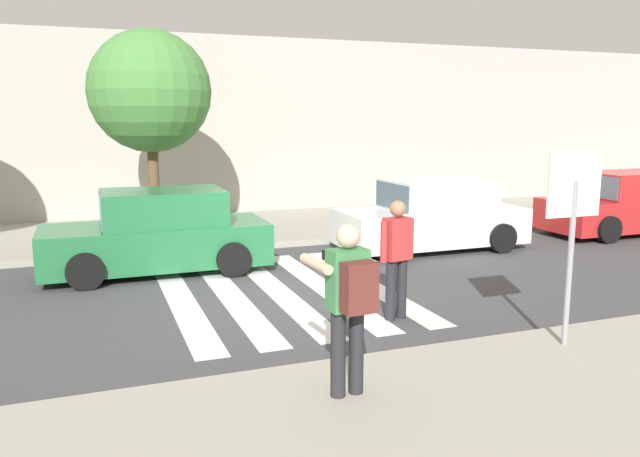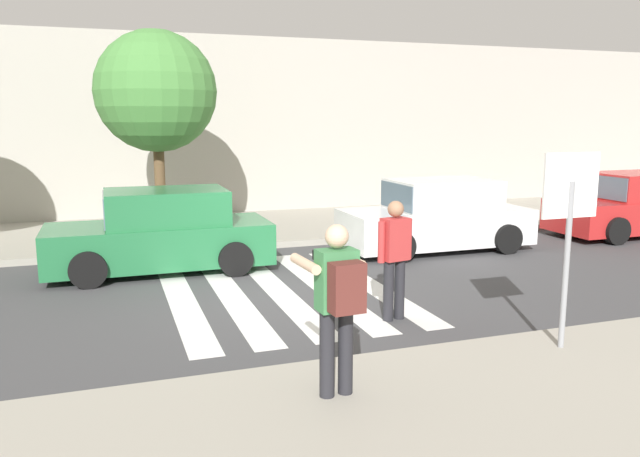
{
  "view_description": "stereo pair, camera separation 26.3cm",
  "coord_description": "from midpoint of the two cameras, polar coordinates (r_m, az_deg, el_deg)",
  "views": [
    {
      "loc": [
        -2.9,
        -9.5,
        2.86
      ],
      "look_at": [
        0.6,
        -0.2,
        1.1
      ],
      "focal_mm": 35.0,
      "sensor_mm": 36.0,
      "label": 1
    },
    {
      "loc": [
        -2.65,
        -9.59,
        2.86
      ],
      "look_at": [
        0.6,
        -0.2,
        1.1
      ],
      "focal_mm": 35.0,
      "sensor_mm": 36.0,
      "label": 2
    }
  ],
  "objects": [
    {
      "name": "building_facade_far",
      "position": [
        20.14,
        -12.84,
        9.02
      ],
      "size": [
        56.0,
        4.0,
        5.18
      ],
      "primitive_type": "cube",
      "color": "#ADA89E",
      "rests_on": "ground"
    },
    {
      "name": "crosswalk_stripe_1",
      "position": [
        10.35,
        -8.85,
        -6.1
      ],
      "size": [
        0.44,
        5.2,
        0.01
      ],
      "primitive_type": "cube",
      "color": "silver",
      "rests_on": "ground"
    },
    {
      "name": "street_tree_center",
      "position": [
        14.55,
        -15.8,
        11.94
      ],
      "size": [
        2.68,
        2.68,
        4.65
      ],
      "color": "brown",
      "rests_on": "sidewalk_far"
    },
    {
      "name": "pedestrian_crossing",
      "position": [
        8.91,
        6.21,
        -2.24
      ],
      "size": [
        0.57,
        0.32,
        1.72
      ],
      "color": "#232328",
      "rests_on": "ground"
    },
    {
      "name": "crosswalk_stripe_0",
      "position": [
        10.22,
        -13.27,
        -6.45
      ],
      "size": [
        0.44,
        5.2,
        0.01
      ],
      "primitive_type": "cube",
      "color": "silver",
      "rests_on": "ground"
    },
    {
      "name": "crosswalk_stripe_4",
      "position": [
        11.06,
        3.46,
        -4.95
      ],
      "size": [
        0.44,
        5.2,
        0.01
      ],
      "primitive_type": "cube",
      "color": "silver",
      "rests_on": "ground"
    },
    {
      "name": "ground_plane",
      "position": [
        10.34,
        -4.26,
        -6.04
      ],
      "size": [
        120.0,
        120.0,
        0.0
      ],
      "primitive_type": "plane",
      "color": "#424244"
    },
    {
      "name": "crosswalk_stripe_2",
      "position": [
        10.53,
        -4.56,
        -5.73
      ],
      "size": [
        0.44,
        5.2,
        0.01
      ],
      "primitive_type": "cube",
      "color": "silver",
      "rests_on": "ground"
    },
    {
      "name": "parked_car_red",
      "position": [
        17.32,
        25.63,
        1.96
      ],
      "size": [
        4.1,
        1.92,
        1.55
      ],
      "color": "red",
      "rests_on": "ground"
    },
    {
      "name": "parked_car_white",
      "position": [
        13.9,
        9.69,
        1.06
      ],
      "size": [
        4.1,
        1.92,
        1.55
      ],
      "color": "white",
      "rests_on": "ground"
    },
    {
      "name": "sidewalk_far",
      "position": [
        16.04,
        -10.32,
        -0.15
      ],
      "size": [
        60.0,
        4.8,
        0.14
      ],
      "primitive_type": "cube",
      "color": "#9E998C",
      "rests_on": "ground"
    },
    {
      "name": "crosswalk_stripe_3",
      "position": [
        10.77,
        -0.45,
        -5.34
      ],
      "size": [
        0.44,
        5.2,
        0.01
      ],
      "primitive_type": "cube",
      "color": "silver",
      "rests_on": "ground"
    },
    {
      "name": "stop_sign",
      "position": [
        7.85,
        21.24,
        1.86
      ],
      "size": [
        0.76,
        0.08,
        2.34
      ],
      "color": "gray",
      "rests_on": "sidewalk_near"
    },
    {
      "name": "parked_car_green",
      "position": [
        12.09,
        -15.17,
        -0.49
      ],
      "size": [
        4.1,
        1.92,
        1.55
      ],
      "color": "#236B3D",
      "rests_on": "ground"
    },
    {
      "name": "photographer_with_backpack",
      "position": [
        6.06,
        1.42,
        -6.15
      ],
      "size": [
        0.62,
        0.87,
        1.72
      ],
      "color": "#232328",
      "rests_on": "sidewalk_near"
    }
  ]
}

